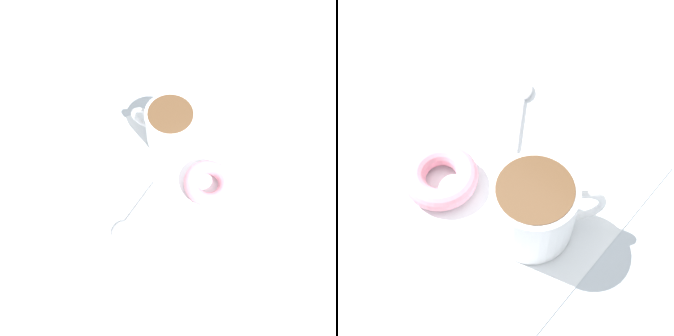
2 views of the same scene
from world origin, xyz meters
The scene contains 5 objects.
ground_plane centered at (0.00, 0.00, -1.00)cm, with size 120.00×120.00×2.00cm, color #B2BCC6.
napkin centered at (2.76, 2.25, 0.15)cm, with size 30.13×30.13×0.30cm, color white.
coffee_cup centered at (-0.60, -4.57, 4.93)cm, with size 10.72×10.85×8.96cm.
donut centered at (-2.92, 7.89, 1.67)cm, with size 9.23×9.23×2.73cm, color pink.
spoon centered at (13.82, 8.20, 0.70)cm, with size 11.78×8.11×0.90cm.
Camera 1 is at (12.87, 24.73, 58.56)cm, focal length 35.00 mm.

